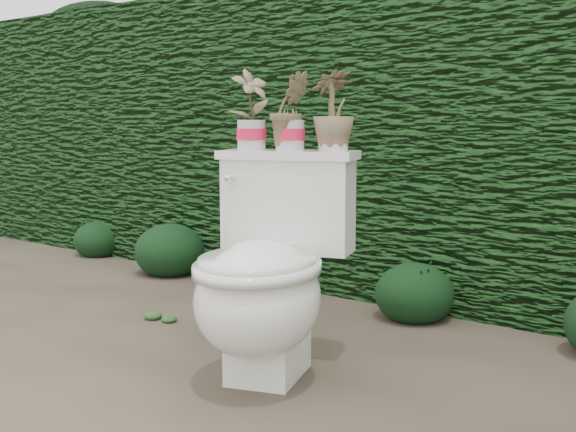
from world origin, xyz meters
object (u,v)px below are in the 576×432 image
Objects in this scene: potted_plant_center at (290,113)px; potted_plant_right at (333,113)px; toilet at (266,277)px; potted_plant_left at (251,111)px.

potted_plant_center and potted_plant_right have the same top height.
potted_plant_center reaches higher than toilet.
potted_plant_left is at bearing 144.11° from potted_plant_center.
toilet is at bearing -113.97° from potted_plant_left.
toilet is 2.95× the size of potted_plant_center.
potted_plant_right is (0.08, 0.28, 0.55)m from toilet.
toilet is 2.95× the size of potted_plant_right.
toilet is 0.63m from potted_plant_right.
potted_plant_left reaches higher than toilet.
potted_plant_center is at bearing -54.71° from potted_plant_left.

